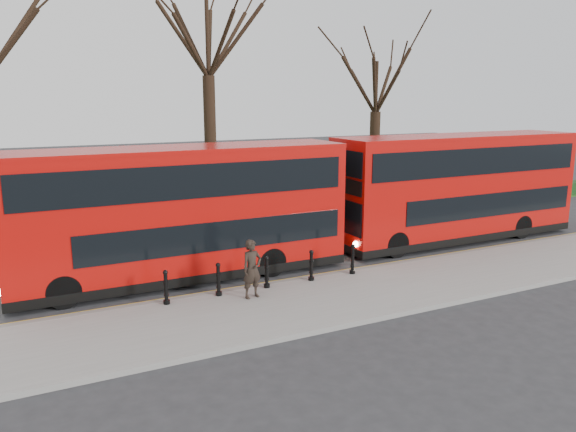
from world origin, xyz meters
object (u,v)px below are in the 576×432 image
bus_rear (457,188)px  bollard_row (267,273)px  pedestrian (252,269)px  bus_lead (182,214)px

bus_rear → bollard_row: bearing=-166.2°
bus_rear → pedestrian: (-11.02, -3.13, -1.25)m
bollard_row → bus_lead: size_ratio=0.59×
bollard_row → bus_lead: bus_lead is taller
bollard_row → bus_lead: bearing=127.6°
bollard_row → bus_rear: bus_rear is taller
bollard_row → bus_rear: size_ratio=0.58×
bus_rear → pedestrian: 11.52m
bollard_row → pedestrian: bearing=-141.1°
bus_lead → bus_rear: bus_rear is taller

